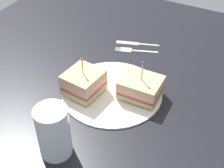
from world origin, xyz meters
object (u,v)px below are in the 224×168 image
object	(u,v)px
sandwich_half_front	(84,82)
knife	(135,43)
drink_glass	(54,133)
plate	(112,91)
sandwich_half_back	(141,87)
fork	(131,50)

from	to	relation	value
sandwich_half_front	knife	size ratio (longest dim) A/B	0.78
sandwich_half_front	drink_glass	xyz separation A→B (cm)	(-4.54, 18.32, 1.78)
sandwich_half_front	drink_glass	size ratio (longest dim) A/B	0.85
drink_glass	plate	bearing A→B (deg)	-93.98
plate	sandwich_half_back	distance (cm)	7.80
sandwich_half_front	drink_glass	distance (cm)	18.96
plate	sandwich_half_front	xyz separation A→B (cm)	(6.06, 3.51, 3.19)
fork	plate	bearing A→B (deg)	101.48
sandwich_half_front	sandwich_half_back	size ratio (longest dim) A/B	1.00
sandwich_half_back	drink_glass	distance (cm)	25.27
sandwich_half_front	knife	xyz separation A→B (cm)	(-1.51, -27.13, -3.43)
sandwich_half_back	drink_glass	world-z (taller)	drink_glass
plate	knife	xyz separation A→B (cm)	(4.54, -23.62, -0.24)
sandwich_half_back	drink_glass	xyz separation A→B (cm)	(8.55, 23.68, 2.14)
sandwich_half_back	knife	xyz separation A→B (cm)	(11.57, -21.76, -3.07)
knife	fork	bearing A→B (deg)	97.89
sandwich_half_back	fork	distance (cm)	21.17
plate	sandwich_half_back	bearing A→B (deg)	-165.22
sandwich_half_back	drink_glass	bearing A→B (deg)	70.16
plate	drink_glass	xyz separation A→B (cm)	(1.52, 21.83, 4.97)
sandwich_half_front	plate	bearing A→B (deg)	-149.92
sandwich_half_back	fork	xyz separation A→B (cm)	(11.02, -17.81, -3.07)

